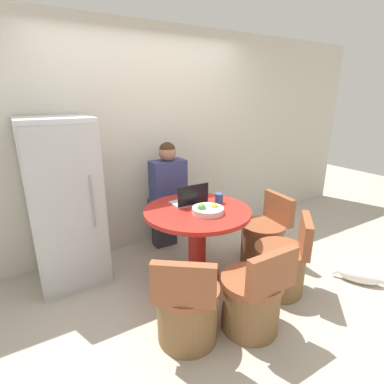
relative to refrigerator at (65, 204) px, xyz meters
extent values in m
plane|color=#B2A899|center=(1.07, -1.01, -0.82)|extent=(12.00, 12.00, 0.00)
cube|color=beige|center=(1.07, 0.37, 0.48)|extent=(7.00, 0.06, 2.60)
cube|color=silver|center=(0.00, 0.01, 0.00)|extent=(0.64, 0.63, 1.64)
cube|color=#AFB2B5|center=(0.00, -0.31, 0.00)|extent=(0.62, 0.01, 1.54)
cylinder|color=gray|center=(0.19, -0.33, 0.08)|extent=(0.02, 0.02, 0.49)
cylinder|color=#B2261E|center=(1.10, -0.68, -0.80)|extent=(0.46, 0.46, 0.05)
cylinder|color=#B2261E|center=(1.10, -0.68, -0.43)|extent=(0.18, 0.18, 0.68)
cylinder|color=#B2261E|center=(1.10, -0.68, -0.07)|extent=(1.05, 1.05, 0.04)
cylinder|color=brown|center=(1.10, -1.50, -0.62)|extent=(0.47, 0.47, 0.40)
cylinder|color=brown|center=(1.10, -1.50, -0.39)|extent=(0.49, 0.49, 0.06)
cube|color=brown|center=(1.09, -1.70, -0.20)|extent=(0.45, 0.07, 0.32)
cylinder|color=brown|center=(1.91, -0.78, -0.62)|extent=(0.47, 0.47, 0.40)
cylinder|color=brown|center=(1.91, -0.78, -0.39)|extent=(0.49, 0.49, 0.06)
cube|color=brown|center=(2.11, -0.80, -0.20)|extent=(0.12, 0.45, 0.32)
cylinder|color=brown|center=(0.60, -1.33, -0.62)|extent=(0.47, 0.47, 0.40)
cylinder|color=brown|center=(0.60, -1.33, -0.39)|extent=(0.49, 0.49, 0.06)
cube|color=brown|center=(0.48, -1.49, -0.20)|extent=(0.40, 0.33, 0.32)
cylinder|color=brown|center=(1.66, -1.27, -0.62)|extent=(0.47, 0.47, 0.40)
cylinder|color=brown|center=(1.66, -1.27, -0.39)|extent=(0.49, 0.49, 0.06)
cube|color=brown|center=(1.80, -1.41, -0.20)|extent=(0.37, 0.36, 0.32)
cube|color=#2D2D38|center=(1.14, 0.16, -0.59)|extent=(0.28, 0.16, 0.46)
cube|color=#2D2D38|center=(1.14, 0.10, -0.29)|extent=(0.32, 0.36, 0.14)
cube|color=navy|center=(1.14, 0.02, 0.04)|extent=(0.40, 0.22, 0.52)
sphere|color=#936B51|center=(1.14, 0.02, 0.39)|extent=(0.20, 0.20, 0.20)
sphere|color=#382314|center=(1.14, 0.02, 0.41)|extent=(0.19, 0.19, 0.19)
cube|color=#B7B7BC|center=(1.11, -0.48, -0.05)|extent=(0.35, 0.21, 0.02)
cube|color=black|center=(1.11, -0.58, 0.06)|extent=(0.35, 0.01, 0.20)
cylinder|color=beige|center=(1.13, -0.82, -0.03)|extent=(0.30, 0.30, 0.05)
sphere|color=gold|center=(1.20, -0.83, 0.00)|extent=(0.07, 0.07, 0.07)
sphere|color=#4C9333|center=(1.06, -0.80, 0.01)|extent=(0.08, 0.08, 0.08)
cylinder|color=#2D4C84|center=(1.39, -0.64, 0.00)|extent=(0.08, 0.08, 0.10)
ellipsoid|color=white|center=(2.46, -1.62, -0.75)|extent=(0.33, 0.41, 0.15)
cylinder|color=white|center=(2.37, -1.47, -0.73)|extent=(0.12, 0.16, 0.13)
camera|label=1|loc=(-0.36, -2.98, 1.01)|focal=28.00mm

